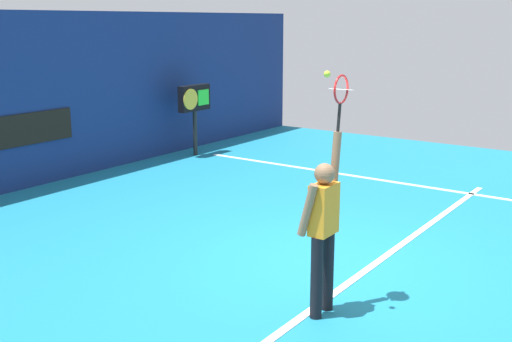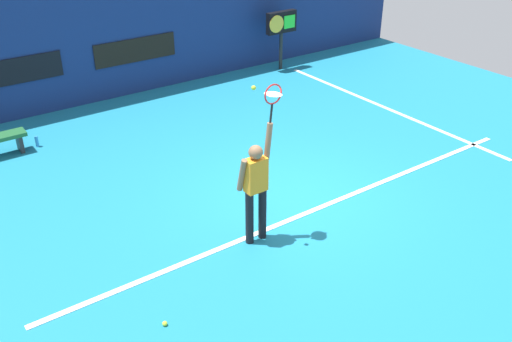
# 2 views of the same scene
# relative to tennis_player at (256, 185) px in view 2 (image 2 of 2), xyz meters

# --- Properties ---
(ground_plane) EXTENTS (18.00, 18.00, 0.00)m
(ground_plane) POSITION_rel_tennis_player_xyz_m (1.37, 0.70, -1.01)
(ground_plane) COLOR teal
(back_wall) EXTENTS (18.00, 0.20, 3.32)m
(back_wall) POSITION_rel_tennis_player_xyz_m (1.37, 7.30, 0.65)
(back_wall) COLOR navy
(back_wall) RESTS_ON ground_plane
(sponsor_banner_center) EXTENTS (2.20, 0.03, 0.60)m
(sponsor_banner_center) POSITION_rel_tennis_player_xyz_m (1.37, 7.18, 0.12)
(sponsor_banner_center) COLOR black
(sponsor_banner_portside) EXTENTS (2.20, 0.03, 0.60)m
(sponsor_banner_portside) POSITION_rel_tennis_player_xyz_m (-1.63, 7.18, 0.16)
(sponsor_banner_portside) COLOR black
(court_baseline) EXTENTS (10.00, 0.10, 0.01)m
(court_baseline) POSITION_rel_tennis_player_xyz_m (1.37, 0.11, -1.01)
(court_baseline) COLOR white
(court_baseline) RESTS_ON ground_plane
(court_sideline) EXTENTS (0.10, 7.00, 0.01)m
(court_sideline) POSITION_rel_tennis_player_xyz_m (5.83, 2.70, -1.01)
(court_sideline) COLOR white
(court_sideline) RESTS_ON ground_plane
(tennis_player) EXTENTS (0.55, 0.31, 1.99)m
(tennis_player) POSITION_rel_tennis_player_xyz_m (0.00, 0.00, 0.00)
(tennis_player) COLOR black
(tennis_player) RESTS_ON ground_plane
(tennis_racket) EXTENTS (0.35, 0.27, 0.62)m
(tennis_racket) POSITION_rel_tennis_player_xyz_m (0.30, -0.00, 1.38)
(tennis_racket) COLOR black
(tennis_ball) EXTENTS (0.07, 0.07, 0.07)m
(tennis_ball) POSITION_rel_tennis_player_xyz_m (-0.06, -0.03, 1.60)
(tennis_ball) COLOR #CCE033
(scoreboard_clock) EXTENTS (0.96, 0.20, 1.66)m
(scoreboard_clock) POSITION_rel_tennis_player_xyz_m (5.56, 6.56, 0.28)
(scoreboard_clock) COLOR black
(scoreboard_clock) RESTS_ON ground_plane
(water_bottle) EXTENTS (0.07, 0.07, 0.24)m
(water_bottle) POSITION_rel_tennis_player_xyz_m (-1.82, 5.49, -0.89)
(water_bottle) COLOR #338CD8
(water_bottle) RESTS_ON ground_plane
(spare_ball) EXTENTS (0.07, 0.07, 0.07)m
(spare_ball) POSITION_rel_tennis_player_xyz_m (-2.11, -0.90, -0.98)
(spare_ball) COLOR #CCE033
(spare_ball) RESTS_ON ground_plane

